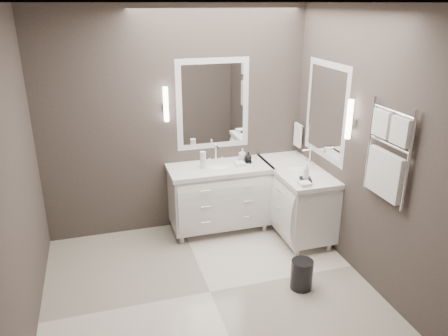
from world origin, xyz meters
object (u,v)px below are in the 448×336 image
object	(u,v)px
vanity_back	(219,194)
towel_ladder	(387,158)
waste_bin	(302,274)
vanity_right	(295,196)

from	to	relation	value
vanity_back	towel_ladder	world-z (taller)	towel_ladder
towel_ladder	waste_bin	xyz separation A→B (m)	(-0.65, 0.21, -1.24)
vanity_right	towel_ladder	distance (m)	1.60
vanity_right	waste_bin	size ratio (longest dim) A/B	4.03
vanity_back	vanity_right	size ratio (longest dim) A/B	1.00
vanity_right	towel_ladder	size ratio (longest dim) A/B	1.38
vanity_back	towel_ladder	size ratio (longest dim) A/B	1.38
waste_bin	vanity_back	bearing A→B (deg)	107.64
vanity_right	waste_bin	distance (m)	1.22
vanity_right	waste_bin	xyz separation A→B (m)	(-0.43, -1.09, -0.33)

